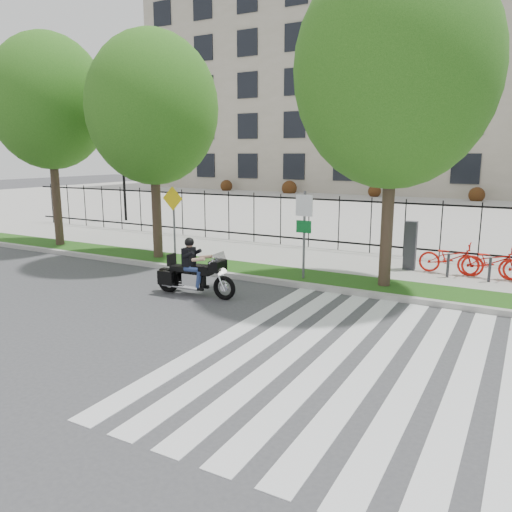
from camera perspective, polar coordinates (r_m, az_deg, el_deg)
The scene contains 15 objects.
ground at distance 11.69m, azimuth -12.13°, elevation -6.95°, with size 120.00×120.00×0.00m, color #3D3D3F.
curb at distance 14.87m, azimuth -1.75°, elevation -2.39°, with size 60.00×0.20×0.15m, color #A2A099.
grass_verge at distance 15.58m, azimuth -0.15°, elevation -1.73°, with size 60.00×1.50×0.15m, color #1E4912.
sidewalk at distance 17.76m, azimuth 3.78°, elevation -0.10°, with size 60.00×3.50×0.15m, color #B0ACA5.
plaza at distance 34.29m, azimuth 16.44°, elevation 5.07°, with size 80.00×34.00×0.10m, color #B0ACA5.
crosswalk_stripes at distance 9.42m, azimuth 11.14°, elevation -11.51°, with size 5.70×8.00×0.01m, color silver, non-canonical shape.
iron_fence at distance 19.15m, azimuth 6.06°, elevation 3.98°, with size 30.00×0.06×2.00m, color black, non-canonical shape.
office_building at distance 54.09m, azimuth 21.98°, elevation 17.48°, with size 60.00×21.90×20.15m.
lamp_post_left at distance 28.06m, azimuth -14.96°, elevation 10.27°, with size 1.06×0.70×4.25m.
street_tree_0 at distance 21.02m, azimuth -22.60°, elevation 15.92°, with size 4.36×4.36×7.93m.
street_tree_1 at distance 17.42m, azimuth -11.74°, elevation 16.14°, with size 4.34×4.34×7.47m.
street_tree_2 at distance 13.81m, azimuth 15.62°, elevation 19.67°, with size 5.14×5.14×8.52m.
sign_pole_regulatory at distance 14.16m, azimuth 5.51°, elevation 3.72°, with size 0.50×0.09×2.50m.
sign_pole_warning at distance 16.54m, azimuth -9.41°, elevation 4.76°, with size 0.78×0.09×2.49m.
motorcycle_rider at distance 13.15m, azimuth -7.05°, elevation -1.91°, with size 2.41×0.72×1.85m.
Camera 1 is at (7.38, -8.30, 3.67)m, focal length 35.00 mm.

